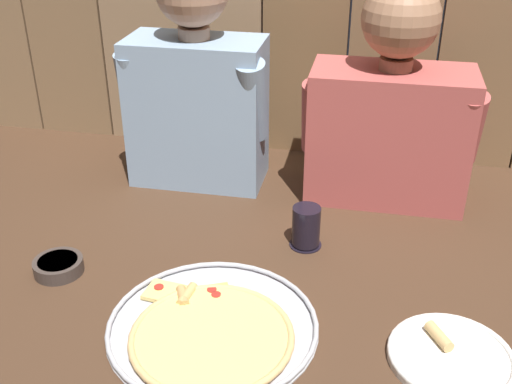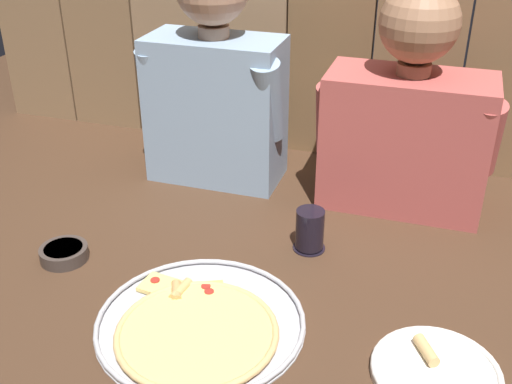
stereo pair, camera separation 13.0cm
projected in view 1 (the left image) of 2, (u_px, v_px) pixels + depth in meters
The scene contains 7 objects.
ground_plane at pixel (254, 291), 1.30m from camera, with size 3.20×3.20×0.00m, color #422B1C.
pizza_tray at pixel (211, 329), 1.18m from camera, with size 0.41×0.41×0.03m.
dinner_plate at pixel (451, 356), 1.12m from camera, with size 0.23×0.23×0.03m.
drinking_glass at pixel (306, 227), 1.43m from camera, with size 0.08×0.08×0.10m.
dipping_bowl at pixel (58, 265), 1.35m from camera, with size 0.11×0.11×0.03m.
diner_left at pixel (196, 78), 1.61m from camera, with size 0.39×0.20×0.61m.
diner_right at pixel (392, 103), 1.54m from camera, with size 0.44×0.20×0.56m.
Camera 1 is at (0.21, -1.02, 0.80)m, focal length 43.70 mm.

